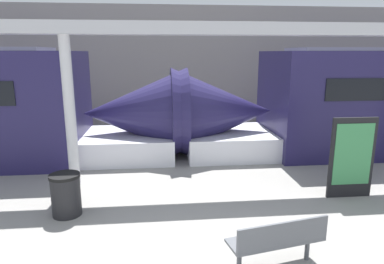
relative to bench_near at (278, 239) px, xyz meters
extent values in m
cube|color=gray|center=(-0.88, 10.78, 2.01)|extent=(56.00, 0.20, 5.00)
cone|color=#231E4C|center=(0.27, 5.88, 0.83)|extent=(3.05, 2.64, 2.63)
cube|color=silver|center=(0.56, 5.88, -0.14)|extent=(2.75, 2.46, 0.70)
cone|color=#231E4C|center=(-2.30, 5.88, 0.83)|extent=(3.05, 2.64, 2.63)
cube|color=silver|center=(-2.59, 5.88, -0.14)|extent=(2.75, 2.46, 0.70)
cube|color=#4C4F54|center=(-0.02, 0.07, -0.06)|extent=(1.46, 0.72, 0.04)
cube|color=#4C4F54|center=(0.03, -0.12, 0.14)|extent=(1.38, 0.32, 0.35)
cylinder|color=#4C4F54|center=(-0.57, -0.04, -0.28)|extent=(0.07, 0.07, 0.41)
cylinder|color=#4C4F54|center=(0.53, 0.19, -0.28)|extent=(0.07, 0.07, 0.41)
cylinder|color=black|center=(-3.44, 2.07, -0.11)|extent=(0.55, 0.55, 0.76)
cylinder|color=black|center=(-3.44, 2.07, 0.30)|extent=(0.57, 0.57, 0.06)
cube|color=black|center=(2.42, 2.34, 0.39)|extent=(0.98, 0.06, 1.75)
cube|color=#38844C|center=(2.42, 2.30, 0.48)|extent=(0.83, 0.01, 1.33)
cylinder|color=silver|center=(-3.65, 3.70, 1.23)|extent=(0.25, 0.25, 3.44)
cube|color=#B7B7BC|center=(-3.65, 3.70, 3.09)|extent=(28.00, 0.60, 0.28)
camera|label=1|loc=(-1.66, -4.22, 2.56)|focal=32.00mm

